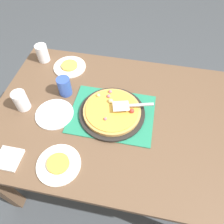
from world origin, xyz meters
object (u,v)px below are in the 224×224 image
Objects in this scene: pizza at (112,110)px; cup_corner at (42,53)px; pizza_pan at (112,113)px; plate_side at (55,114)px; cup_near at (64,86)px; pizza_server at (129,106)px; napkin_stack at (9,159)px; served_slice_right at (69,65)px; served_slice_left at (58,163)px; plate_near_left at (59,164)px; plate_far_right at (70,67)px; cup_far at (21,101)px.

cup_corner reaches higher than pizza.
pizza_pan is 0.02m from pizza.
plate_side is 1.83× the size of cup_near.
cup_corner is 0.52× the size of pizza_server.
cup_near is at bearing -105.97° from napkin_stack.
cup_corner is at bearing -11.27° from served_slice_right.
cup_corner is (0.24, -0.44, 0.06)m from plate_side.
served_slice_right is 0.92× the size of cup_corner.
pizza is 3.00× the size of served_slice_left.
pizza_pan is 3.45× the size of served_slice_right.
plate_near_left is at bearing 114.10° from plate_side.
pizza_server is (-0.42, -0.10, 0.07)m from plate_side.
plate_far_right is 0.21m from cup_corner.
cup_corner is at bearing -33.45° from pizza_pan.
cup_corner is at bearing -81.38° from napkin_stack.
pizza_server is at bearing -127.17° from plate_near_left.
plate_far_right is 1.00× the size of plate_side.
cup_near is (0.12, -0.46, 0.04)m from served_slice_left.
plate_near_left is 0.26m from napkin_stack.
plate_near_left is at bearing 103.69° from plate_far_right.
pizza is at bearing 15.06° from pizza_server.
pizza_pan is 1.73× the size of plate_far_right.
plate_far_right is 0.94× the size of pizza_server.
plate_near_left is 1.83× the size of napkin_stack.
pizza_server is at bearing -143.48° from napkin_stack.
cup_corner is at bearing -46.99° from cup_near.
cup_near is at bearing -93.67° from plate_side.
served_slice_right is 0.47× the size of pizza_server.
cup_corner is at bearing -11.27° from plate_far_right.
plate_far_right is 0.56m from pizza_server.
cup_near is at bearing 133.01° from cup_corner.
plate_near_left is at bearing 104.33° from cup_near.
served_slice_left is at bearing 104.33° from cup_near.
pizza_pan is 1.15× the size of pizza.
pizza is at bearing 161.92° from cup_near.
cup_near is 0.42m from pizza_server.
plate_far_right is 2.00× the size of served_slice_left.
cup_near is (0.32, -0.10, 0.03)m from pizza.
pizza_pan is 0.11m from pizza_server.
pizza reaches higher than plate_side.
plate_side is 0.18m from cup_near.
pizza is 2.75× the size of napkin_stack.
pizza is 2.75× the size of cup_corner.
pizza is 0.33m from cup_near.
cup_corner is at bearing -84.08° from cup_far.
cup_near reaches higher than pizza.
napkin_stack is at bearing 83.00° from plate_far_right.
cup_corner is 0.75m from pizza_server.
served_slice_left is 0.48m from cup_near.
cup_far is at bearing 36.84° from cup_near.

